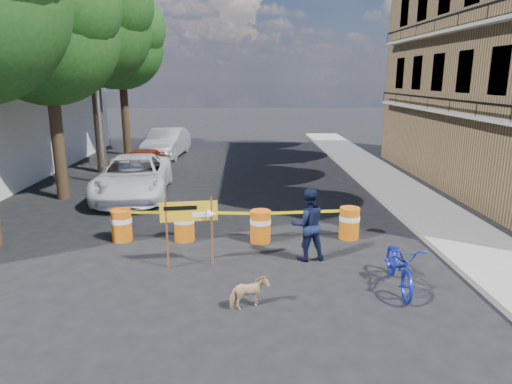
{
  "coord_description": "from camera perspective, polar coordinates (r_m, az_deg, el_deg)",
  "views": [
    {
      "loc": [
        -0.04,
        -9.87,
        4.45
      ],
      "look_at": [
        0.34,
        2.63,
        1.3
      ],
      "focal_mm": 32.0,
      "sensor_mm": 36.0,
      "label": 1
    }
  ],
  "objects": [
    {
      "name": "streetlamp",
      "position": [
        20.25,
        -19.2,
        13.17
      ],
      "size": [
        1.25,
        0.18,
        8.0
      ],
      "color": "gray",
      "rests_on": "ground"
    },
    {
      "name": "dog",
      "position": [
        9.2,
        -0.89,
        -12.51
      ],
      "size": [
        0.85,
        0.64,
        0.65
      ],
      "primitive_type": "imported",
      "rotation": [
        0.0,
        0.0,
        1.99
      ],
      "color": "tan",
      "rests_on": "ground"
    },
    {
      "name": "ground",
      "position": [
        10.83,
        -1.41,
        -10.14
      ],
      "size": [
        120.0,
        120.0,
        0.0
      ],
      "primitive_type": "plane",
      "color": "black",
      "rests_on": "ground"
    },
    {
      "name": "detour_sign",
      "position": [
        10.84,
        -7.5,
        -3.08
      ],
      "size": [
        1.34,
        0.28,
        1.74
      ],
      "rotation": [
        0.0,
        0.0,
        0.12
      ],
      "color": "#592D19",
      "rests_on": "ground"
    },
    {
      "name": "tree_mid_b",
      "position": [
        22.98,
        -19.78,
        19.01
      ],
      "size": [
        5.67,
        5.4,
        9.62
      ],
      "color": "#332316",
      "rests_on": "ground"
    },
    {
      "name": "bicycle",
      "position": [
        10.22,
        17.74,
        -6.1
      ],
      "size": [
        0.8,
        1.14,
        2.06
      ],
      "primitive_type": "imported",
      "rotation": [
        0.0,
        0.0,
        -0.08
      ],
      "color": "#1527B1",
      "rests_on": "ground"
    },
    {
      "name": "suv_white",
      "position": [
        18.0,
        -15.06,
        1.87
      ],
      "size": [
        3.04,
        5.78,
        1.55
      ],
      "primitive_type": "imported",
      "rotation": [
        0.0,
        0.0,
        0.09
      ],
      "color": "white",
      "rests_on": "ground"
    },
    {
      "name": "barrel_mid_right",
      "position": [
        12.63,
        0.56,
        -4.22
      ],
      "size": [
        0.58,
        0.58,
        0.9
      ],
      "color": "#CD5F0C",
      "rests_on": "ground"
    },
    {
      "name": "sidewalk_east",
      "position": [
        17.6,
        19.08,
        -1.05
      ],
      "size": [
        2.4,
        40.0,
        0.15
      ],
      "primitive_type": "cube",
      "color": "gray",
      "rests_on": "ground"
    },
    {
      "name": "barrel_far_left",
      "position": [
        13.27,
        -16.46,
        -3.91
      ],
      "size": [
        0.58,
        0.58,
        0.9
      ],
      "color": "#CD5F0C",
      "rests_on": "ground"
    },
    {
      "name": "tree_far",
      "position": [
        27.75,
        -16.47,
        17.23
      ],
      "size": [
        5.04,
        4.8,
        8.84
      ],
      "color": "#332316",
      "rests_on": "ground"
    },
    {
      "name": "tree_mid_a",
      "position": [
        18.22,
        -24.56,
        17.83
      ],
      "size": [
        5.25,
        5.0,
        8.68
      ],
      "color": "#332316",
      "rests_on": "ground"
    },
    {
      "name": "barrel_far_right",
      "position": [
        13.18,
        11.59,
        -3.73
      ],
      "size": [
        0.58,
        0.58,
        0.9
      ],
      "color": "#CD5F0C",
      "rests_on": "ground"
    },
    {
      "name": "pedestrian",
      "position": [
        11.37,
        6.46,
        -4.05
      ],
      "size": [
        0.99,
        0.83,
        1.84
      ],
      "primitive_type": "imported",
      "rotation": [
        0.0,
        0.0,
        3.3
      ],
      "color": "black",
      "rests_on": "ground"
    },
    {
      "name": "sedan_silver",
      "position": [
        26.7,
        -11.08,
        6.07
      ],
      "size": [
        2.22,
        5.14,
        1.65
      ],
      "primitive_type": "imported",
      "rotation": [
        0.0,
        0.0,
        -0.1
      ],
      "color": "silver",
      "rests_on": "ground"
    },
    {
      "name": "sedan_red",
      "position": [
        21.06,
        -14.18,
        3.38
      ],
      "size": [
        1.99,
        4.11,
        1.35
      ],
      "primitive_type": "imported",
      "rotation": [
        0.0,
        0.0,
        -0.1
      ],
      "color": "maroon",
      "rests_on": "ground"
    },
    {
      "name": "barrel_mid_left",
      "position": [
        12.9,
        -8.95,
        -4.01
      ],
      "size": [
        0.58,
        0.58,
        0.9
      ],
      "color": "#CD5F0C",
      "rests_on": "ground"
    }
  ]
}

